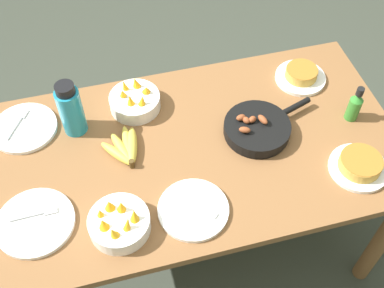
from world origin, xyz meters
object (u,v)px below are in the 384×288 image
Objects in this scene: empty_plate_near_front at (193,210)px; fruit_bowl_mango at (135,101)px; hot_sauce_bottle at (355,105)px; water_bottle at (71,109)px; empty_plate_far_right at (24,128)px; empty_plate_far_left at (35,223)px; frittata_plate_center at (301,75)px; banana_bunch at (126,149)px; skillet at (258,128)px; fruit_bowl_citrus at (119,223)px; frittata_plate_side at (360,165)px.

empty_plate_near_front is 0.53m from fruit_bowl_mango.
water_bottle is at bearing 168.34° from hot_sauce_bottle.
fruit_bowl_mango is at bearing 161.49° from hot_sauce_bottle.
empty_plate_far_right is at bearing 168.02° from hot_sauce_bottle.
empty_plate_near_front and empty_plate_far_left have the same top height.
water_bottle is (0.18, 0.38, 0.10)m from empty_plate_far_left.
empty_plate_far_left is (-1.12, -0.41, -0.01)m from frittata_plate_center.
empty_plate_near_front is 0.92× the size of empty_plate_far_left.
empty_plate_near_front is 0.97× the size of empty_plate_far_right.
skillet is (0.50, -0.04, 0.01)m from banana_bunch.
empty_plate_near_front is 1.04× the size of water_bottle.
water_bottle is at bearing 101.23° from fruit_bowl_citrus.
water_bottle reaches higher than frittata_plate_side.
empty_plate_near_front is 0.59m from water_bottle.
empty_plate_far_left is at bearing 176.43° from frittata_plate_side.
skillet reaches higher than frittata_plate_center.
empty_plate_near_front is (-0.60, -0.50, -0.01)m from frittata_plate_center.
frittata_plate_side reaches higher than empty_plate_far_left.
empty_plate_far_right is at bearing 150.24° from banana_bunch.
banana_bunch is at bearing -43.59° from water_bottle.
frittata_plate_side is at bearing 1.06° from fruit_bowl_citrus.
fruit_bowl_citrus is 0.99m from hot_sauce_bottle.
empty_plate_near_front is 1.19× the size of fruit_bowl_citrus.
hot_sauce_bottle reaches higher than skillet.
water_bottle reaches higher than skillet.
fruit_bowl_mango is (0.44, 0.01, 0.03)m from empty_plate_far_right.
fruit_bowl_mango is (0.08, 0.21, 0.02)m from banana_bunch.
empty_plate_far_left is 1.32× the size of fruit_bowl_mango.
frittata_plate_side is 1.34× the size of hot_sauce_bottle.
frittata_plate_side is 0.88× the size of empty_plate_near_front.
empty_plate_far_left is 1.13× the size of water_bottle.
hot_sauce_bottle is at bearing 19.52° from empty_plate_near_front.
frittata_plate_side is 1.07× the size of fruit_bowl_mango.
hot_sauce_bottle is at bearing -21.51° from skillet.
empty_plate_near_front is at bearing -60.13° from banana_bunch.
hot_sauce_bottle is (0.11, -0.25, 0.05)m from frittata_plate_center.
fruit_bowl_citrus is at bearing -179.77° from empty_plate_near_front.
empty_plate_far_right is (-0.86, 0.25, -0.02)m from skillet.
fruit_bowl_mango is (-0.70, 0.02, 0.01)m from frittata_plate_center.
skillet is 0.90m from empty_plate_far_right.
skillet is 1.42× the size of empty_plate_far_left.
frittata_plate_side is at bearing -3.57° from empty_plate_far_left.
frittata_plate_center is at bearing 30.52° from fruit_bowl_citrus.
hot_sauce_bottle reaches higher than empty_plate_near_front.
empty_plate_near_front is at bearing -140.12° from frittata_plate_center.
hot_sauce_bottle is at bearing 14.71° from fruit_bowl_citrus.
frittata_plate_side is at bearing -87.27° from frittata_plate_center.
empty_plate_far_right is 0.22m from water_bottle.
skillet is at bearing -16.55° from water_bottle.
empty_plate_far_left is at bearing -134.10° from fruit_bowl_mango.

